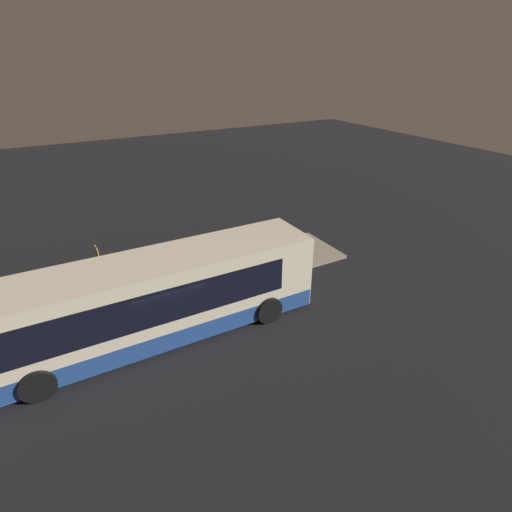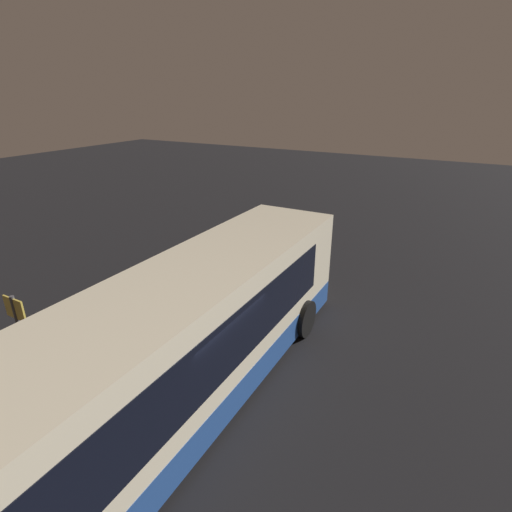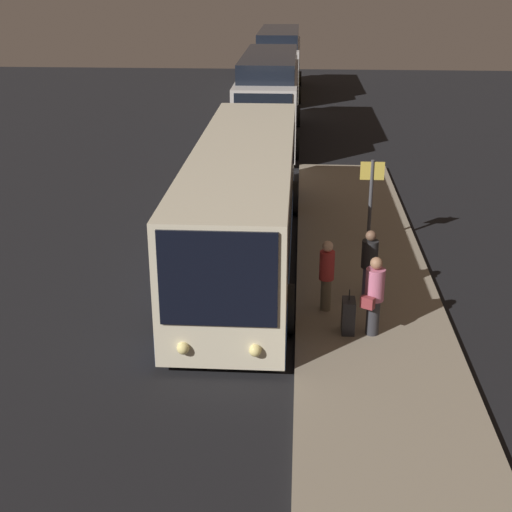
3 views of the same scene
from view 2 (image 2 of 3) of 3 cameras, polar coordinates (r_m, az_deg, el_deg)
ground at (r=9.72m, az=-8.60°, el=-20.05°), size 80.00×80.00×0.00m
platform at (r=11.61m, az=-22.02°, el=-13.26°), size 20.00×3.36×0.14m
bus_lead at (r=8.55m, az=-12.22°, el=-13.78°), size 12.48×2.78×3.10m
passenger_boarding at (r=13.50m, az=-9.47°, el=-1.75°), size 0.66×0.58×1.73m
passenger_waiting at (r=12.31m, az=-14.99°, el=-4.96°), size 0.50×0.50×1.64m
passenger_with_bags at (r=12.20m, az=-9.13°, el=-4.58°), size 0.35×0.35×1.65m
suitcase at (r=13.41m, az=-7.77°, el=-4.43°), size 0.44×0.27×0.99m
sign_post at (r=10.38m, az=-30.61°, el=-9.19°), size 0.10×0.65×2.36m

